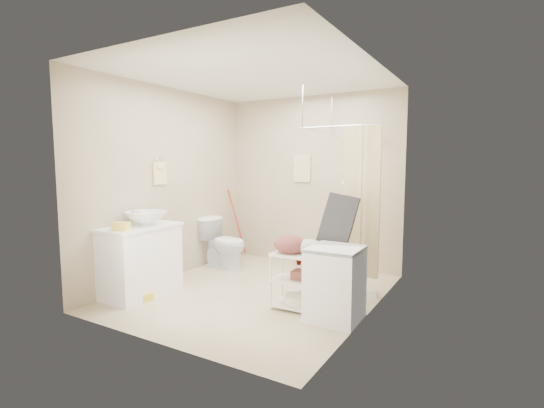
% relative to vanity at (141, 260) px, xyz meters
% --- Properties ---
extents(floor, '(3.20, 3.20, 0.00)m').
position_rel_vanity_xyz_m(floor, '(1.16, 0.76, -0.42)').
color(floor, beige).
rests_on(floor, ground).
extents(ceiling, '(2.80, 3.20, 0.04)m').
position_rel_vanity_xyz_m(ceiling, '(1.16, 0.76, 2.18)').
color(ceiling, silver).
rests_on(ceiling, ground).
extents(wall_back, '(2.80, 0.04, 2.60)m').
position_rel_vanity_xyz_m(wall_back, '(1.16, 2.36, 0.88)').
color(wall_back, '#B8AA8F').
rests_on(wall_back, ground).
extents(wall_front, '(2.80, 0.04, 2.60)m').
position_rel_vanity_xyz_m(wall_front, '(1.16, -0.84, 0.88)').
color(wall_front, '#B8AA8F').
rests_on(wall_front, ground).
extents(wall_left, '(0.04, 3.20, 2.60)m').
position_rel_vanity_xyz_m(wall_left, '(-0.24, 0.76, 0.88)').
color(wall_left, '#B8AA8F').
rests_on(wall_left, ground).
extents(wall_right, '(0.04, 3.20, 2.60)m').
position_rel_vanity_xyz_m(wall_right, '(2.56, 0.76, 0.88)').
color(wall_right, '#B8AA8F').
rests_on(wall_right, ground).
extents(vanity, '(0.55, 0.96, 0.84)m').
position_rel_vanity_xyz_m(vanity, '(0.00, 0.00, 0.00)').
color(vanity, white).
rests_on(vanity, ground).
extents(sink, '(0.56, 0.56, 0.17)m').
position_rel_vanity_xyz_m(sink, '(0.04, 0.07, 0.50)').
color(sink, white).
rests_on(sink, vanity).
extents(counter_basket, '(0.20, 0.18, 0.09)m').
position_rel_vanity_xyz_m(counter_basket, '(0.08, -0.33, 0.47)').
color(counter_basket, yellow).
rests_on(counter_basket, vanity).
extents(floor_basket, '(0.27, 0.23, 0.13)m').
position_rel_vanity_xyz_m(floor_basket, '(0.20, -0.13, -0.36)').
color(floor_basket, yellow).
rests_on(floor_basket, ground).
extents(toilet, '(0.77, 0.48, 0.76)m').
position_rel_vanity_xyz_m(toilet, '(0.12, 1.48, -0.04)').
color(toilet, white).
rests_on(toilet, ground).
extents(mop, '(0.14, 0.14, 1.13)m').
position_rel_vanity_xyz_m(mop, '(-0.14, 2.18, 0.15)').
color(mop, red).
rests_on(mop, ground).
extents(potted_plant_a, '(0.19, 0.16, 0.30)m').
position_rel_vanity_xyz_m(potted_plant_a, '(1.02, 2.20, -0.27)').
color(potted_plant_a, '#9A4826').
rests_on(potted_plant_a, ground).
extents(potted_plant_b, '(0.21, 0.17, 0.35)m').
position_rel_vanity_xyz_m(potted_plant_b, '(1.23, 2.15, -0.24)').
color(potted_plant_b, brown).
rests_on(potted_plant_b, ground).
extents(hanging_towel, '(0.28, 0.03, 0.42)m').
position_rel_vanity_xyz_m(hanging_towel, '(1.01, 2.34, 1.08)').
color(hanging_towel, beige).
rests_on(hanging_towel, wall_back).
extents(towel_ring, '(0.04, 0.22, 0.34)m').
position_rel_vanity_xyz_m(towel_ring, '(-0.22, 0.56, 1.05)').
color(towel_ring, '#F8DD91').
rests_on(towel_ring, wall_left).
extents(tp_holder, '(0.08, 0.12, 0.14)m').
position_rel_vanity_xyz_m(tp_holder, '(-0.20, 0.81, 0.30)').
color(tp_holder, white).
rests_on(tp_holder, wall_left).
extents(shower, '(1.10, 1.10, 2.10)m').
position_rel_vanity_xyz_m(shower, '(2.01, 1.81, 0.63)').
color(shower, white).
rests_on(shower, ground).
extents(shampoo_bottle_a, '(0.10, 0.10, 0.26)m').
position_rel_vanity_xyz_m(shampoo_bottle_a, '(1.82, 2.28, 1.03)').
color(shampoo_bottle_a, silver).
rests_on(shampoo_bottle_a, shower).
extents(shampoo_bottle_b, '(0.09, 0.09, 0.16)m').
position_rel_vanity_xyz_m(shampoo_bottle_b, '(1.86, 2.28, 0.98)').
color(shampoo_bottle_b, '#435198').
rests_on(shampoo_bottle_b, shower).
extents(washing_machine, '(0.52, 0.54, 0.74)m').
position_rel_vanity_xyz_m(washing_machine, '(2.30, 0.46, -0.05)').
color(washing_machine, white).
rests_on(washing_machine, ground).
extents(laundry_rack, '(0.55, 0.34, 0.74)m').
position_rel_vanity_xyz_m(laundry_rack, '(1.85, 0.51, -0.05)').
color(laundry_rack, white).
rests_on(laundry_rack, ground).
extents(ironing_board, '(0.37, 0.14, 1.29)m').
position_rel_vanity_xyz_m(ironing_board, '(2.11, 0.79, 0.22)').
color(ironing_board, black).
rests_on(ironing_board, ground).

